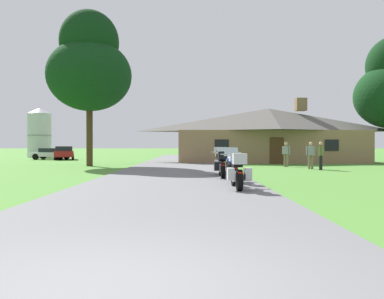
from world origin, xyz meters
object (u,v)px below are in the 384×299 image
at_px(motorcycle_blue_second_in_row, 232,167).
at_px(bystander_gray_shirt_beside_signpost, 311,154).
at_px(motorcycle_yellow_fourth_in_row, 222,163).
at_px(metal_silo_distant, 39,133).
at_px(tree_left_near, 89,66).
at_px(motorcycle_yellow_farthest_in_row, 219,161).
at_px(bystander_gray_shirt_near_lodge, 286,153).
at_px(parked_white_sedan_far_left, 51,153).
at_px(motorcycle_blue_nearest_to_camera, 237,171).
at_px(bystander_olive_shirt_by_tree, 321,154).
at_px(parked_red_suv_far_left, 64,152).
at_px(motorcycle_white_third_in_row, 222,165).

distance_m(motorcycle_blue_second_in_row, bystander_gray_shirt_beside_signpost, 10.98).
xyz_separation_m(motorcycle_yellow_fourth_in_row, metal_silo_distant, (-20.83, 31.26, 2.55)).
relative_size(motorcycle_yellow_fourth_in_row, tree_left_near, 0.19).
relative_size(motorcycle_yellow_farthest_in_row, bystander_gray_shirt_beside_signpost, 1.25).
relative_size(motorcycle_yellow_farthest_in_row, bystander_gray_shirt_near_lodge, 1.24).
xyz_separation_m(bystander_gray_shirt_near_lodge, parked_white_sedan_far_left, (-21.15, 14.64, -0.31)).
xyz_separation_m(motorcycle_blue_second_in_row, motorcycle_yellow_fourth_in_row, (-0.02, 4.26, -0.01)).
relative_size(tree_left_near, metal_silo_distant, 1.74).
bearing_deg(bystander_gray_shirt_near_lodge, motorcycle_blue_nearest_to_camera, -71.45).
height_order(bystander_gray_shirt_beside_signpost, bystander_olive_shirt_by_tree, same).
xyz_separation_m(motorcycle_blue_nearest_to_camera, parked_white_sedan_far_left, (-16.07, 29.02, 0.03)).
bearing_deg(parked_red_suv_far_left, motorcycle_yellow_fourth_in_row, -72.24).
distance_m(motorcycle_white_third_in_row, bystander_gray_shirt_beside_signpost, 9.35).
height_order(motorcycle_blue_second_in_row, bystander_olive_shirt_by_tree, bystander_olive_shirt_by_tree).
height_order(motorcycle_blue_second_in_row, bystander_gray_shirt_near_lodge, bystander_gray_shirt_near_lodge).
bearing_deg(parked_red_suv_far_left, motorcycle_white_third_in_row, -74.92).
bearing_deg(motorcycle_yellow_fourth_in_row, tree_left_near, 140.02).
relative_size(motorcycle_blue_second_in_row, metal_silo_distant, 0.33).
height_order(bystander_gray_shirt_beside_signpost, tree_left_near, tree_left_near).
distance_m(motorcycle_yellow_fourth_in_row, metal_silo_distant, 37.65).
height_order(motorcycle_yellow_fourth_in_row, parked_white_sedan_far_left, motorcycle_yellow_fourth_in_row).
bearing_deg(motorcycle_blue_nearest_to_camera, motorcycle_blue_second_in_row, 86.78).
relative_size(motorcycle_blue_second_in_row, bystander_gray_shirt_beside_signpost, 1.25).
bearing_deg(motorcycle_blue_second_in_row, motorcycle_yellow_farthest_in_row, 87.07).
height_order(motorcycle_blue_nearest_to_camera, motorcycle_white_third_in_row, same).
xyz_separation_m(motorcycle_white_third_in_row, metal_silo_distant, (-20.66, 33.35, 2.55)).
height_order(bystander_gray_shirt_near_lodge, bystander_olive_shirt_by_tree, bystander_gray_shirt_near_lodge).
xyz_separation_m(motorcycle_white_third_in_row, bystander_gray_shirt_beside_signpost, (6.03, 7.13, 0.32)).
xyz_separation_m(motorcycle_yellow_farthest_in_row, bystander_olive_shirt_by_tree, (6.15, 1.97, 0.31)).
relative_size(motorcycle_yellow_farthest_in_row, metal_silo_distant, 0.33).
bearing_deg(tree_left_near, motorcycle_blue_nearest_to_camera, -60.99).
height_order(motorcycle_yellow_fourth_in_row, bystander_gray_shirt_near_lodge, bystander_gray_shirt_near_lodge).
height_order(motorcycle_blue_second_in_row, parked_white_sedan_far_left, motorcycle_blue_second_in_row).
relative_size(motorcycle_blue_nearest_to_camera, tree_left_near, 0.19).
bearing_deg(tree_left_near, metal_silo_distant, 118.40).
bearing_deg(parked_red_suv_far_left, parked_white_sedan_far_left, 150.78).
height_order(motorcycle_white_third_in_row, tree_left_near, tree_left_near).
xyz_separation_m(motorcycle_blue_nearest_to_camera, bystander_gray_shirt_near_lodge, (5.08, 14.38, 0.34)).
distance_m(bystander_gray_shirt_near_lodge, bystander_gray_shirt_beside_signpost, 2.77).
distance_m(motorcycle_blue_nearest_to_camera, motorcycle_yellow_fourth_in_row, 6.71).
bearing_deg(motorcycle_white_third_in_row, motorcycle_blue_nearest_to_camera, -88.60).
height_order(motorcycle_yellow_fourth_in_row, parked_red_suv_far_left, parked_red_suv_far_left).
relative_size(motorcycle_blue_nearest_to_camera, bystander_gray_shirt_near_lodge, 1.24).
height_order(motorcycle_blue_second_in_row, motorcycle_white_third_in_row, same).
distance_m(motorcycle_white_third_in_row, parked_red_suv_far_left, 28.07).
bearing_deg(parked_red_suv_far_left, tree_left_near, -81.53).
bearing_deg(metal_silo_distant, bystander_gray_shirt_near_lodge, -42.41).
xyz_separation_m(motorcycle_blue_second_in_row, bystander_olive_shirt_by_tree, (6.11, 8.27, 0.31)).
bearing_deg(motorcycle_yellow_farthest_in_row, bystander_olive_shirt_by_tree, 15.35).
xyz_separation_m(motorcycle_white_third_in_row, parked_white_sedan_far_left, (-15.98, 24.40, 0.03)).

